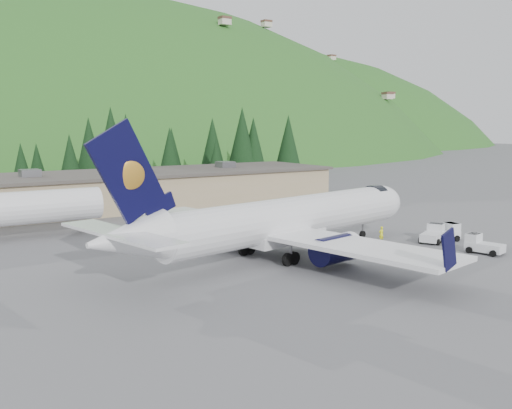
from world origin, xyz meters
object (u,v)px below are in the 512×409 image
Objects in this scene: baggage_tug_b at (445,233)px; terminal_building at (104,191)px; airliner at (283,221)px; baggage_tug_c at (482,245)px; baggage_tug_a at (433,234)px; ramp_worker at (381,234)px.

terminal_building is (-22.32, 41.56, 1.81)m from baggage_tug_b.
airliner reaches higher than terminal_building.
baggage_tug_b is 0.05× the size of terminal_building.
baggage_tug_b is at bearing -32.13° from baggage_tug_c.
baggage_tug_a is (16.81, -3.16, -2.50)m from airliner.
baggage_tug_c is 2.25× the size of ramp_worker.
baggage_tug_b is at bearing 155.03° from ramp_worker.
ramp_worker is at bearing 122.49° from baggage_tug_a.
terminal_building is at bearing 129.40° from baggage_tug_b.
ramp_worker is (16.29, -38.37, -1.82)m from terminal_building.
baggage_tug_c is at bearing -117.14° from baggage_tug_a.
baggage_tug_c is (16.45, -9.09, -2.52)m from airliner.
airliner is 12.61m from ramp_worker.
baggage_tug_a and baggage_tug_b have the same top height.
baggage_tug_b is 2.28× the size of ramp_worker.
baggage_tug_c is (-1.94, -5.74, -0.02)m from baggage_tug_b.
baggage_tug_a is 0.05× the size of terminal_building.
baggage_tug_a is at bearing -17.00° from baggage_tug_c.
baggage_tug_b is at bearing -30.62° from baggage_tug_a.
airliner is at bearing 2.13° from ramp_worker.
terminal_building reaches higher than baggage_tug_c.
baggage_tug_a is at bearing 149.00° from ramp_worker.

